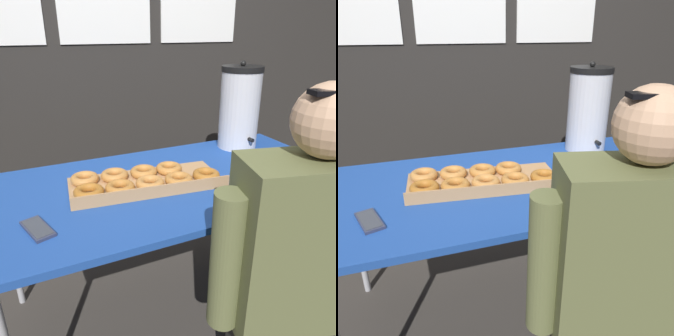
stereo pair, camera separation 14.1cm
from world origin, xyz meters
The scene contains 7 objects.
ground_plane centered at (0.00, 0.00, 0.00)m, with size 12.00×12.00×0.00m, color #3D3833.
back_wall centered at (0.00, 1.08, 1.35)m, with size 6.00×0.11×2.70m.
folding_table centered at (0.00, 0.00, 0.69)m, with size 1.57×0.80×0.73m.
donut_box centered at (-0.16, 0.00, 0.75)m, with size 0.67×0.34×0.05m.
coffee_urn centered at (0.50, 0.26, 0.95)m, with size 0.22×0.25×0.47m.
cell_phone centered at (-0.59, -0.17, 0.73)m, with size 0.11×0.16×0.01m.
person_seated centered at (0.13, -0.62, 0.58)m, with size 0.58×0.32×1.23m.
Camera 1 is at (-0.58, -1.18, 1.34)m, focal length 35.00 mm.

